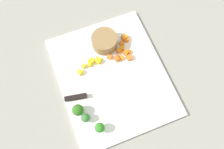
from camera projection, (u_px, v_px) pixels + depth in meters
name	position (u px, v px, depth m)	size (l,w,h in m)	color
ground_plane	(112.00, 77.00, 0.80)	(4.00, 4.00, 0.00)	gray
cutting_board	(112.00, 76.00, 0.80)	(0.43, 0.36, 0.01)	white
prep_bowl	(104.00, 41.00, 0.81)	(0.09, 0.09, 0.05)	olive
chef_knife	(97.00, 94.00, 0.76)	(0.08, 0.32, 0.02)	silver
carrot_dice_0	(124.00, 37.00, 0.84)	(0.02, 0.02, 0.02)	orange
carrot_dice_1	(117.00, 59.00, 0.81)	(0.01, 0.02, 0.02)	orange
carrot_dice_2	(121.00, 58.00, 0.81)	(0.01, 0.01, 0.01)	orange
carrot_dice_3	(121.00, 43.00, 0.83)	(0.02, 0.01, 0.01)	orange
carrot_dice_4	(126.00, 53.00, 0.82)	(0.02, 0.01, 0.01)	orange
carrot_dice_5	(119.00, 57.00, 0.81)	(0.01, 0.01, 0.01)	orange
carrot_dice_6	(129.00, 52.00, 0.82)	(0.01, 0.01, 0.01)	orange
carrot_dice_7	(129.00, 58.00, 0.81)	(0.02, 0.02, 0.01)	orange
carrot_dice_8	(126.00, 40.00, 0.83)	(0.02, 0.01, 0.01)	orange
carrot_dice_9	(109.00, 57.00, 0.81)	(0.02, 0.01, 0.01)	orange
carrot_dice_10	(122.00, 48.00, 0.82)	(0.01, 0.02, 0.02)	orange
carrot_dice_11	(119.00, 50.00, 0.82)	(0.01, 0.02, 0.01)	orange
pepper_dice_0	(83.00, 66.00, 0.80)	(0.01, 0.01, 0.01)	yellow
pepper_dice_1	(91.00, 61.00, 0.80)	(0.02, 0.02, 0.02)	yellow
pepper_dice_2	(98.00, 60.00, 0.80)	(0.02, 0.02, 0.02)	yellow
pepper_dice_3	(89.00, 64.00, 0.80)	(0.01, 0.01, 0.01)	yellow
pepper_dice_4	(80.00, 72.00, 0.79)	(0.02, 0.02, 0.01)	yellow
broccoli_floret_0	(85.00, 118.00, 0.72)	(0.03, 0.03, 0.03)	#85BC6C
broccoli_floret_1	(100.00, 128.00, 0.71)	(0.03, 0.03, 0.04)	#8CAF58
broccoli_floret_2	(78.00, 110.00, 0.73)	(0.04, 0.04, 0.04)	#91B469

